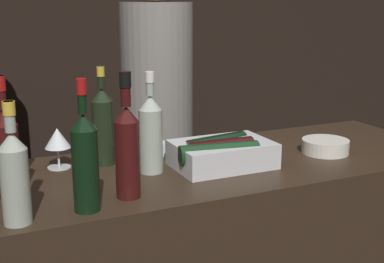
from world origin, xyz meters
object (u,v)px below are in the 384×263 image
at_px(wine_glass, 58,139).
at_px(ice_bin_with_bottles, 221,152).
at_px(champagne_bottle, 103,125).
at_px(person_blond_tee, 158,112).
at_px(white_wine_bottle, 151,132).
at_px(bowl_white, 325,146).
at_px(red_wine_bottle_tall, 6,149).
at_px(red_wine_bottle_black_foil, 127,147).
at_px(candle_votive, 164,149).
at_px(red_wine_bottle_burgundy, 85,159).
at_px(rose_wine_bottle, 14,174).

bearing_deg(wine_glass, ice_bin_with_bottles, -23.26).
distance_m(ice_bin_with_bottles, champagne_bottle, 0.44).
bearing_deg(person_blond_tee, champagne_bottle, -71.98).
bearing_deg(champagne_bottle, white_wine_bottle, -51.85).
distance_m(bowl_white, wine_glass, 1.03).
bearing_deg(red_wine_bottle_tall, red_wine_bottle_black_foil, -27.83).
bearing_deg(red_wine_bottle_tall, person_blond_tee, 50.55).
relative_size(ice_bin_with_bottles, white_wine_bottle, 1.02).
bearing_deg(candle_votive, red_wine_bottle_burgundy, -133.57).
bearing_deg(person_blond_tee, ice_bin_with_bottles, -50.30).
height_order(ice_bin_with_bottles, red_wine_bottle_burgundy, red_wine_bottle_burgundy).
distance_m(champagne_bottle, person_blond_tee, 1.12).
relative_size(white_wine_bottle, red_wine_bottle_tall, 0.95).
bearing_deg(ice_bin_with_bottles, white_wine_bottle, 169.42).
xyz_separation_m(white_wine_bottle, champagne_bottle, (-0.13, 0.16, 0.00)).
xyz_separation_m(champagne_bottle, red_wine_bottle_tall, (-0.35, -0.19, -0.00)).
xyz_separation_m(rose_wine_bottle, red_wine_bottle_black_foil, (0.34, 0.06, 0.02)).
xyz_separation_m(red_wine_bottle_burgundy, red_wine_bottle_tall, (-0.19, 0.23, -0.01)).
height_order(ice_bin_with_bottles, red_wine_bottle_tall, red_wine_bottle_tall).
height_order(wine_glass, white_wine_bottle, white_wine_bottle).
distance_m(wine_glass, rose_wine_bottle, 0.49).
distance_m(candle_votive, rose_wine_bottle, 0.76).
bearing_deg(person_blond_tee, red_wine_bottle_burgundy, -69.24).
bearing_deg(red_wine_bottle_tall, bowl_white, -1.71).
bearing_deg(ice_bin_with_bottles, person_blond_tee, 80.33).
height_order(red_wine_bottle_black_foil, person_blond_tee, person_blond_tee).
height_order(bowl_white, person_blond_tee, person_blond_tee).
distance_m(red_wine_bottle_burgundy, champagne_bottle, 0.45).
bearing_deg(bowl_white, red_wine_bottle_tall, 178.29).
xyz_separation_m(bowl_white, person_blond_tee, (-0.26, 1.16, -0.06)).
bearing_deg(candle_votive, ice_bin_with_bottles, -59.62).
bearing_deg(bowl_white, candle_votive, 157.88).
height_order(red_wine_bottle_tall, person_blond_tee, person_blond_tee).
xyz_separation_m(candle_votive, red_wine_bottle_burgundy, (-0.41, -0.43, 0.13)).
relative_size(bowl_white, candle_votive, 2.92).
xyz_separation_m(bowl_white, white_wine_bottle, (-0.71, 0.06, 0.12)).
relative_size(bowl_white, red_wine_bottle_burgundy, 0.48).
bearing_deg(candle_votive, white_wine_bottle, -123.80).
xyz_separation_m(ice_bin_with_bottles, candle_votive, (-0.13, 0.23, -0.03)).
height_order(candle_votive, rose_wine_bottle, rose_wine_bottle).
bearing_deg(person_blond_tee, red_wine_bottle_tall, -80.08).
bearing_deg(champagne_bottle, person_blond_tee, 58.65).
xyz_separation_m(bowl_white, red_wine_bottle_black_foil, (-0.86, -0.14, 0.13)).
bearing_deg(red_wine_bottle_black_foil, rose_wine_bottle, -169.18).
bearing_deg(wine_glass, red_wine_bottle_tall, -132.68).
relative_size(wine_glass, champagne_bottle, 0.41).
bearing_deg(rose_wine_bottle, ice_bin_with_bottles, 16.41).
height_order(ice_bin_with_bottles, rose_wine_bottle, rose_wine_bottle).
relative_size(rose_wine_bottle, red_wine_bottle_tall, 0.90).
height_order(rose_wine_bottle, person_blond_tee, person_blond_tee).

